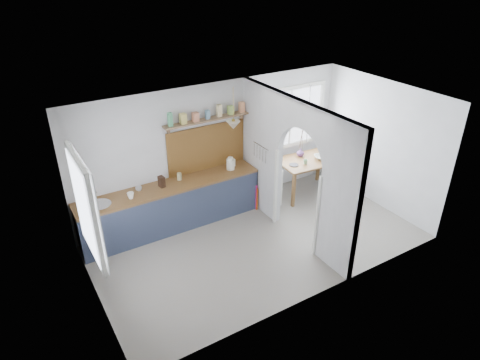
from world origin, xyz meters
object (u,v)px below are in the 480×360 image
chair_left (270,187)px  kettle (230,163)px  dining_table (307,176)px  chair_right (335,164)px  vase (300,152)px

chair_left → kettle: bearing=-113.4°
kettle → dining_table: bearing=-7.0°
dining_table → chair_right: chair_right is taller
dining_table → chair_right: bearing=9.1°
dining_table → kettle: size_ratio=5.00×
chair_right → kettle: (-2.62, 0.23, 0.58)m
dining_table → vase: size_ratio=7.42×
dining_table → chair_left: bearing=-175.9°
chair_right → vase: vase is taller
kettle → chair_right: bearing=-2.2°
chair_right → vase: bearing=80.1°
kettle → vase: size_ratio=1.49×
chair_left → dining_table: bearing=87.2°
dining_table → chair_left: (-0.97, 0.01, 0.00)m
chair_right → kettle: size_ratio=3.48×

